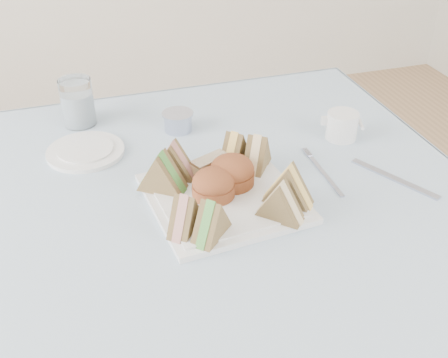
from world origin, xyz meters
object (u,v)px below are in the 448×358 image
object	(u,v)px
serving_plate	(224,198)
water_glass	(77,102)
creamer_jug	(342,126)
table	(220,330)

from	to	relation	value
serving_plate	water_glass	world-z (taller)	water_glass
serving_plate	creamer_jug	world-z (taller)	creamer_jug
table	creamer_jug	distance (m)	0.54
water_glass	creamer_jug	distance (m)	0.61
table	creamer_jug	xyz separation A→B (m)	(0.33, 0.14, 0.41)
table	water_glass	world-z (taller)	water_glass
water_glass	creamer_jug	xyz separation A→B (m)	(0.56, -0.25, -0.02)
table	serving_plate	size ratio (longest dim) A/B	3.29
serving_plate	creamer_jug	bearing A→B (deg)	19.76
creamer_jug	water_glass	bearing A→B (deg)	173.60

